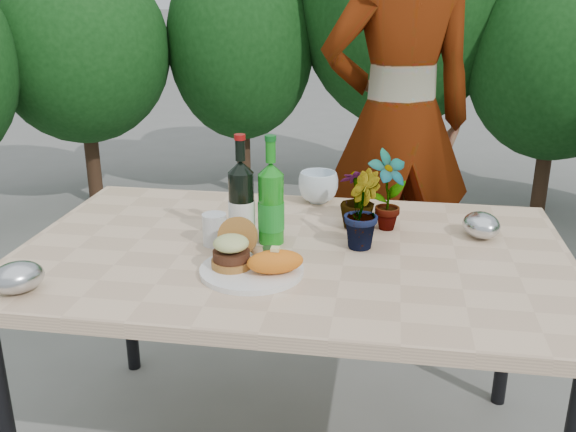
# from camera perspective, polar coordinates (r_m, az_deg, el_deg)

# --- Properties ---
(patio_table) EXTENTS (1.60, 1.00, 0.75)m
(patio_table) POSITION_cam_1_polar(r_m,az_deg,el_deg) (1.91, 0.39, -4.50)
(patio_table) COLOR beige
(patio_table) RESTS_ON ground
(shrub_hedge) EXTENTS (6.90, 5.16, 2.37)m
(shrub_hedge) POSITION_cam_1_polar(r_m,az_deg,el_deg) (3.30, 11.98, 13.86)
(shrub_hedge) COLOR #382316
(shrub_hedge) RESTS_ON ground
(dinner_plate) EXTENTS (0.28, 0.28, 0.01)m
(dinner_plate) POSITION_cam_1_polar(r_m,az_deg,el_deg) (1.73, -3.24, -4.83)
(dinner_plate) COLOR white
(dinner_plate) RESTS_ON patio_table
(burger_stack) EXTENTS (0.11, 0.16, 0.11)m
(burger_stack) POSITION_cam_1_polar(r_m,az_deg,el_deg) (1.74, -4.92, -2.85)
(burger_stack) COLOR #B7722D
(burger_stack) RESTS_ON dinner_plate
(sweet_potato) EXTENTS (0.17, 0.12, 0.06)m
(sweet_potato) POSITION_cam_1_polar(r_m,az_deg,el_deg) (1.68, -1.14, -4.08)
(sweet_potato) COLOR orange
(sweet_potato) RESTS_ON dinner_plate
(grilled_veg) EXTENTS (0.08, 0.05, 0.03)m
(grilled_veg) POSITION_cam_1_polar(r_m,az_deg,el_deg) (1.80, -2.08, -3.08)
(grilled_veg) COLOR olive
(grilled_veg) RESTS_ON dinner_plate
(wine_bottle) EXTENTS (0.08, 0.08, 0.33)m
(wine_bottle) POSITION_cam_1_polar(r_m,az_deg,el_deg) (1.90, -4.16, 1.14)
(wine_bottle) COLOR black
(wine_bottle) RESTS_ON patio_table
(sparkling_water) EXTENTS (0.08, 0.08, 0.33)m
(sparkling_water) POSITION_cam_1_polar(r_m,az_deg,el_deg) (1.89, -1.52, 1.04)
(sparkling_water) COLOR #177F19
(sparkling_water) RESTS_ON patio_table
(plastic_cup) EXTENTS (0.07, 0.07, 0.09)m
(plastic_cup) POSITION_cam_1_polar(r_m,az_deg,el_deg) (1.91, -6.54, -1.19)
(plastic_cup) COLOR silver
(plastic_cup) RESTS_ON patio_table
(seedling_left) EXTENTS (0.16, 0.15, 0.25)m
(seedling_left) POSITION_cam_1_polar(r_m,az_deg,el_deg) (2.01, 8.82, 2.23)
(seedling_left) COLOR #28511C
(seedling_left) RESTS_ON patio_table
(seedling_mid) EXTENTS (0.12, 0.14, 0.23)m
(seedling_mid) POSITION_cam_1_polar(r_m,az_deg,el_deg) (1.87, 6.49, 0.56)
(seedling_mid) COLOR #285A1F
(seedling_mid) RESTS_ON patio_table
(seedling_right) EXTENTS (0.14, 0.14, 0.20)m
(seedling_right) POSITION_cam_1_polar(r_m,az_deg,el_deg) (2.02, 6.21, 1.58)
(seedling_right) COLOR #225E20
(seedling_right) RESTS_ON patio_table
(blue_bowl) EXTENTS (0.15, 0.15, 0.11)m
(blue_bowl) POSITION_cam_1_polar(r_m,az_deg,el_deg) (2.27, 2.70, 2.58)
(blue_bowl) COLOR silver
(blue_bowl) RESTS_ON patio_table
(foil_packet_left) EXTENTS (0.17, 0.17, 0.08)m
(foil_packet_left) POSITION_cam_1_polar(r_m,az_deg,el_deg) (1.75, -22.92, -5.04)
(foil_packet_left) COLOR #B0B2B7
(foil_packet_left) RESTS_ON patio_table
(foil_packet_right) EXTENTS (0.14, 0.16, 0.08)m
(foil_packet_right) POSITION_cam_1_polar(r_m,az_deg,el_deg) (2.04, 16.81, -0.78)
(foil_packet_right) COLOR #B8BBC0
(foil_packet_right) RESTS_ON patio_table
(person) EXTENTS (0.78, 0.62, 1.86)m
(person) POSITION_cam_1_polar(r_m,az_deg,el_deg) (2.79, 9.77, 8.23)
(person) COLOR #97674B
(person) RESTS_ON ground
(terracotta_pot) EXTENTS (0.17, 0.17, 0.14)m
(terracotta_pot) POSITION_cam_1_polar(r_m,az_deg,el_deg) (4.08, -16.14, -1.14)
(terracotta_pot) COLOR #A85B2B
(terracotta_pot) RESTS_ON ground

